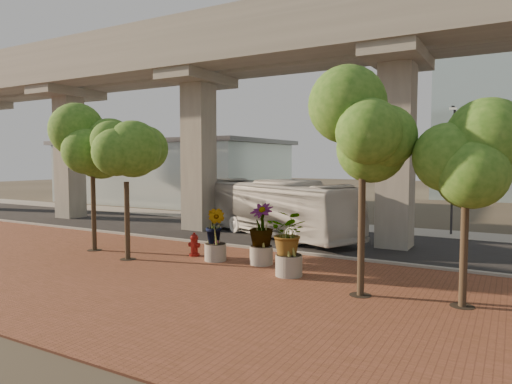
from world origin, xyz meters
The scene contains 18 objects.
ground centered at (0.00, 0.00, 0.00)m, with size 160.00×160.00×0.00m, color #373228.
brick_plaza centered at (0.00, -8.00, 0.03)m, with size 70.00×13.00×0.06m, color brown.
asphalt_road centered at (0.00, 2.00, 0.02)m, with size 90.00×8.00×0.04m, color black.
curb_strip centered at (0.00, -2.00, 0.08)m, with size 70.00×0.25×0.16m, color gray.
far_sidewalk centered at (0.00, 7.50, 0.03)m, with size 90.00×3.00×0.06m, color gray.
transit_viaduct centered at (0.00, 2.00, 7.29)m, with size 72.00×5.60×12.40m.
station_pavilion centered at (-20.00, 16.00, 3.22)m, with size 23.00×13.00×6.30m.
transit_bus centered at (-0.71, 2.00, 1.61)m, with size 2.71×11.55×3.22m, color silver.
fire_hydrant centered at (-1.29, -4.71, 0.56)m, with size 0.52×0.47×1.05m.
planter_front centered at (3.92, -5.82, 1.54)m, with size 2.22×2.22×2.44m.
planter_right centered at (2.12, -4.67, 1.58)m, with size 2.35×2.35×2.51m.
planter_left centered at (0.08, -5.03, 1.44)m, with size 2.07×2.07×2.27m.
street_tree_far_west centered at (-6.21, -6.04, 4.90)m, with size 3.94×3.94×6.66m.
street_tree_near_west centered at (-3.36, -6.71, 4.46)m, with size 3.61×3.61×6.07m.
street_tree_near_east centered at (6.96, -6.92, 5.20)m, with size 3.64×3.64×6.82m.
street_tree_far_east centered at (9.88, -6.53, 4.08)m, with size 3.64×3.64×5.70m.
streetlamp_west centered at (-8.54, 7.17, 4.94)m, with size 0.42×1.23×8.47m.
streetlamp_east centered at (8.00, 7.40, 4.27)m, with size 0.36×1.06×7.31m.
Camera 1 is at (11.08, -20.91, 4.34)m, focal length 32.00 mm.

